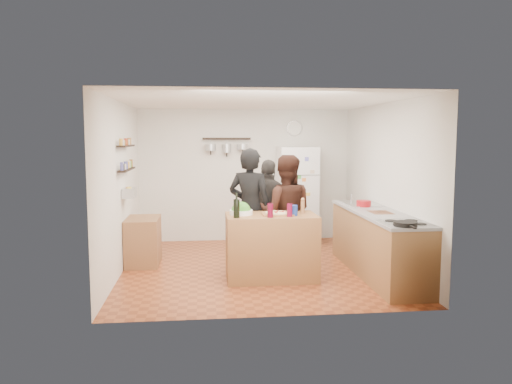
{
  "coord_description": "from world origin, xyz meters",
  "views": [
    {
      "loc": [
        -0.8,
        -7.39,
        1.98
      ],
      "look_at": [
        0.0,
        0.1,
        1.15
      ],
      "focal_mm": 35.0,
      "sensor_mm": 36.0,
      "label": 1
    }
  ],
  "objects": [
    {
      "name": "skillet",
      "position": [
        1.6,
        -1.74,
        0.95
      ],
      "size": [
        0.28,
        0.28,
        0.05
      ],
      "primitive_type": "cylinder",
      "color": "black",
      "rests_on": "stove_top"
    },
    {
      "name": "person_left",
      "position": [
        -0.1,
        -0.03,
        0.91
      ],
      "size": [
        0.79,
        0.68,
        1.82
      ],
      "primitive_type": "imported",
      "rotation": [
        0.0,
        0.0,
        2.71
      ],
      "color": "black",
      "rests_on": "floor"
    },
    {
      "name": "wine_bottle",
      "position": [
        -0.36,
        -0.83,
        1.03
      ],
      "size": [
        0.08,
        0.08,
        0.25
      ],
      "primitive_type": "cylinder",
      "color": "black",
      "rests_on": "prep_island"
    },
    {
      "name": "stove_top",
      "position": [
        1.7,
        -1.5,
        0.91
      ],
      "size": [
        0.6,
        0.62,
        0.02
      ],
      "primitive_type": "cube",
      "color": "white",
      "rests_on": "counter_run"
    },
    {
      "name": "pepper_mill",
      "position": [
        0.59,
        -0.56,
        1.0
      ],
      "size": [
        0.06,
        0.06,
        0.18
      ],
      "primitive_type": "cylinder",
      "color": "#98653F",
      "rests_on": "prep_island"
    },
    {
      "name": "red_bowl",
      "position": [
        1.65,
        -0.03,
        0.97
      ],
      "size": [
        0.22,
        0.22,
        0.09
      ],
      "primitive_type": "cylinder",
      "color": "#A81319",
      "rests_on": "counter_run"
    },
    {
      "name": "sink",
      "position": [
        1.7,
        0.3,
        0.92
      ],
      "size": [
        0.5,
        0.8,
        0.03
      ],
      "primitive_type": "cube",
      "color": "silver",
      "rests_on": "counter_run"
    },
    {
      "name": "pizza_board",
      "position": [
        0.22,
        -0.63,
        0.92
      ],
      "size": [
        0.42,
        0.34,
        0.02
      ],
      "primitive_type": "cube",
      "color": "brown",
      "rests_on": "prep_island"
    },
    {
      "name": "spice_shelf_upper",
      "position": [
        -1.93,
        0.2,
        1.85
      ],
      "size": [
        0.12,
        1.0,
        0.02
      ],
      "primitive_type": "cube",
      "color": "black",
      "rests_on": "left_wall"
    },
    {
      "name": "pizza",
      "position": [
        0.22,
        -0.63,
        0.94
      ],
      "size": [
        0.34,
        0.34,
        0.02
      ],
      "primitive_type": "cylinder",
      "color": "beige",
      "rests_on": "pizza_board"
    },
    {
      "name": "prep_island",
      "position": [
        0.14,
        -0.61,
        0.46
      ],
      "size": [
        1.25,
        0.72,
        0.91
      ],
      "primitive_type": "cube",
      "color": "olive",
      "rests_on": "floor"
    },
    {
      "name": "pot_rack",
      "position": [
        -0.35,
        2.0,
        1.95
      ],
      "size": [
        0.9,
        0.04,
        0.04
      ],
      "primitive_type": "cube",
      "color": "black",
      "rests_on": "back_wall"
    },
    {
      "name": "fridge",
      "position": [
        0.95,
        1.75,
        0.9
      ],
      "size": [
        0.7,
        0.68,
        1.8
      ],
      "primitive_type": "cube",
      "color": "white",
      "rests_on": "floor"
    },
    {
      "name": "counter_run",
      "position": [
        1.7,
        -0.55,
        0.45
      ],
      "size": [
        0.63,
        2.63,
        0.9
      ],
      "primitive_type": "cube",
      "color": "#9E7042",
      "rests_on": "floor"
    },
    {
      "name": "spice_shelf_lower",
      "position": [
        -1.93,
        0.2,
        1.5
      ],
      "size": [
        0.12,
        1.0,
        0.02
      ],
      "primitive_type": "cube",
      "color": "black",
      "rests_on": "left_wall"
    },
    {
      "name": "person_center",
      "position": [
        0.42,
        -0.12,
        0.86
      ],
      "size": [
        0.94,
        0.79,
        1.72
      ],
      "primitive_type": "imported",
      "rotation": [
        0.0,
        0.0,
        2.97
      ],
      "color": "black",
      "rests_on": "floor"
    },
    {
      "name": "salt_canister",
      "position": [
        0.44,
        -0.73,
        0.98
      ],
      "size": [
        0.09,
        0.09,
        0.14
      ],
      "primitive_type": "cylinder",
      "color": "navy",
      "rests_on": "prep_island"
    },
    {
      "name": "wall_clock",
      "position": [
        0.95,
        2.08,
        2.15
      ],
      "size": [
        0.3,
        0.03,
        0.3
      ],
      "primitive_type": "cylinder",
      "rotation": [
        1.57,
        0.0,
        0.0
      ],
      "color": "silver",
      "rests_on": "back_wall"
    },
    {
      "name": "cutting_board",
      "position": [
        1.7,
        -0.63,
        0.91
      ],
      "size": [
        0.3,
        0.4,
        0.02
      ],
      "primitive_type": "cube",
      "color": "brown",
      "rests_on": "counter_run"
    },
    {
      "name": "side_table",
      "position": [
        -1.74,
        0.41,
        0.36
      ],
      "size": [
        0.5,
        0.8,
        0.73
      ],
      "primitive_type": "cube",
      "color": "#996D40",
      "rests_on": "floor"
    },
    {
      "name": "wine_glass_far",
      "position": [
        0.36,
        -0.81,
        1.0
      ],
      "size": [
        0.07,
        0.07,
        0.18
      ],
      "primitive_type": "cylinder",
      "color": "maroon",
      "rests_on": "prep_island"
    },
    {
      "name": "room_shell",
      "position": [
        0.0,
        0.39,
        1.25
      ],
      "size": [
        4.2,
        4.2,
        4.2
      ],
      "color": "brown",
      "rests_on": "ground"
    },
    {
      "name": "person_back",
      "position": [
        0.24,
        0.41,
        0.81
      ],
      "size": [
        1.03,
        0.73,
        1.63
      ],
      "primitive_type": "imported",
      "rotation": [
        0.0,
        0.0,
        2.75
      ],
      "color": "#282523",
      "rests_on": "floor"
    },
    {
      "name": "produce_basket",
      "position": [
        -1.9,
        0.2,
        1.15
      ],
      "size": [
        0.18,
        0.35,
        0.14
      ],
      "primitive_type": "cube",
      "color": "silver",
      "rests_on": "left_wall"
    },
    {
      "name": "salad_bowl",
      "position": [
        -0.28,
        -0.56,
        0.94
      ],
      "size": [
        0.32,
        0.32,
        0.06
      ],
      "primitive_type": "cylinder",
      "color": "white",
      "rests_on": "prep_island"
    },
    {
      "name": "wine_glass_near",
      "position": [
        0.09,
        -0.85,
        1.0
      ],
      "size": [
        0.08,
        0.08,
        0.19
      ],
      "primitive_type": "cylinder",
      "color": "#58071D",
      "rests_on": "prep_island"
    }
  ]
}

